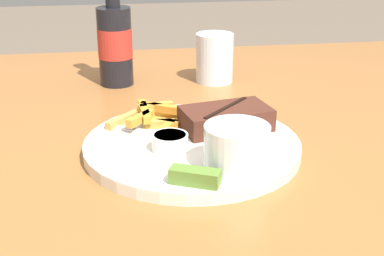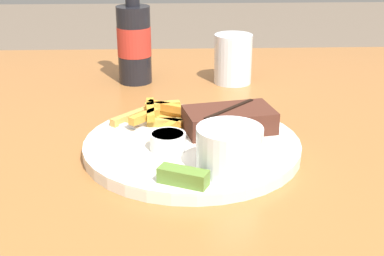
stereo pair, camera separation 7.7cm
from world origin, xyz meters
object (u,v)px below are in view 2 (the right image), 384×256
object	(u,v)px
steak_portion	(229,120)
drinking_glass	(233,59)
fork_utensil	(144,129)
dipping_sauce_cup	(168,140)
dinner_plate	(192,146)
beer_bottle	(134,39)
coleslaw_cup	(229,147)
pickle_spear	(183,177)

from	to	relation	value
steak_portion	drinking_glass	world-z (taller)	drinking_glass
fork_utensil	drinking_glass	distance (m)	0.34
steak_portion	dipping_sauce_cup	distance (m)	0.12
dinner_plate	beer_bottle	bearing A→B (deg)	106.48
dipping_sauce_cup	beer_bottle	xyz separation A→B (m)	(-0.07, 0.38, 0.06)
dinner_plate	dipping_sauce_cup	world-z (taller)	dipping_sauce_cup
steak_portion	fork_utensil	xyz separation A→B (m)	(-0.13, 0.00, -0.02)
coleslaw_cup	pickle_spear	world-z (taller)	coleslaw_cup
dinner_plate	steak_portion	distance (m)	0.07
steak_portion	beer_bottle	size ratio (longest dim) A/B	0.58
dinner_plate	beer_bottle	size ratio (longest dim) A/B	1.26
beer_bottle	drinking_glass	bearing A→B (deg)	-3.23
steak_portion	dinner_plate	bearing A→B (deg)	-146.28
coleslaw_cup	fork_utensil	world-z (taller)	coleslaw_cup
pickle_spear	drinking_glass	xyz separation A→B (m)	(0.11, 0.47, 0.02)
dipping_sauce_cup	coleslaw_cup	bearing A→B (deg)	-40.34
dinner_plate	steak_portion	world-z (taller)	steak_portion
coleslaw_cup	beer_bottle	distance (m)	0.47
steak_portion	drinking_glass	bearing A→B (deg)	82.79
dinner_plate	dipping_sauce_cup	xyz separation A→B (m)	(-0.04, -0.03, 0.02)
dipping_sauce_cup	steak_portion	bearing A→B (deg)	35.84
dipping_sauce_cup	beer_bottle	distance (m)	0.39
dinner_plate	fork_utensil	size ratio (longest dim) A/B	2.61
coleslaw_cup	beer_bottle	bearing A→B (deg)	108.32
pickle_spear	drinking_glass	world-z (taller)	drinking_glass
fork_utensil	pickle_spear	bearing A→B (deg)	-41.57
fork_utensil	beer_bottle	xyz separation A→B (m)	(-0.03, 0.31, 0.07)
dinner_plate	pickle_spear	bearing A→B (deg)	-96.80
steak_portion	pickle_spear	distance (m)	0.19
steak_portion	pickle_spear	world-z (taller)	steak_portion
dinner_plate	pickle_spear	world-z (taller)	pickle_spear
steak_portion	drinking_glass	xyz separation A→B (m)	(0.04, 0.30, 0.02)
coleslaw_cup	pickle_spear	distance (m)	0.07
coleslaw_cup	dipping_sauce_cup	world-z (taller)	coleslaw_cup
beer_bottle	drinking_glass	xyz separation A→B (m)	(0.20, -0.01, -0.04)
dipping_sauce_cup	drinking_glass	size ratio (longest dim) A/B	0.51
steak_portion	dipping_sauce_cup	bearing A→B (deg)	-144.16
steak_portion	beer_bottle	bearing A→B (deg)	117.44
pickle_spear	fork_utensil	distance (m)	0.18
coleslaw_cup	dipping_sauce_cup	size ratio (longest dim) A/B	1.68
dinner_plate	beer_bottle	world-z (taller)	beer_bottle
coleslaw_cup	drinking_glass	size ratio (longest dim) A/B	0.86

